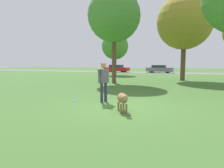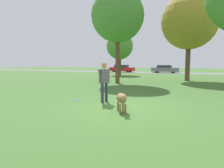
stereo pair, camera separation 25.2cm
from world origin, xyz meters
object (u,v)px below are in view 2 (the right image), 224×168
object	(u,v)px
tree_far_left	(120,46)
parked_car_grey	(165,69)
tree_near_left	(118,16)
parked_car_red	(122,68)
dog	(122,99)
tree_mid_center	(189,22)
frisbee	(75,100)
person	(104,79)

from	to	relation	value
tree_far_left	parked_car_grey	size ratio (longest dim) A/B	1.30
tree_near_left	parked_car_red	xyz separation A→B (m)	(-7.05, 19.25, -4.92)
tree_far_left	dog	bearing A→B (deg)	-67.98
parked_car_grey	tree_far_left	bearing A→B (deg)	-119.12
tree_mid_center	frisbee	bearing A→B (deg)	-107.25
tree_mid_center	parked_car_grey	distance (m)	16.20
tree_near_left	tree_far_left	xyz separation A→B (m)	(-4.05, 10.62, -1.56)
person	tree_near_left	world-z (taller)	tree_near_left
person	parked_car_grey	world-z (taller)	person
frisbee	person	bearing A→B (deg)	10.02
frisbee	tree_far_left	xyz separation A→B (m)	(-5.35, 18.81, 4.02)
person	frisbee	world-z (taller)	person
person	parked_car_grey	distance (m)	27.53
tree_near_left	tree_mid_center	world-z (taller)	tree_mid_center
tree_near_left	tree_mid_center	xyz separation A→B (m)	(5.32, 4.74, -0.03)
person	tree_far_left	size ratio (longest dim) A/B	0.29
frisbee	parked_car_grey	world-z (taller)	parked_car_grey
tree_far_left	parked_car_red	xyz separation A→B (m)	(-3.00, 8.64, -3.36)
tree_near_left	parked_car_grey	size ratio (longest dim) A/B	1.71
tree_mid_center	person	bearing A→B (deg)	-101.82
frisbee	tree_mid_center	size ratio (longest dim) A/B	0.03
person	parked_car_red	bearing A→B (deg)	41.92
tree_mid_center	parked_car_grey	xyz separation A→B (m)	(-4.49, 14.78, -4.89)
parked_car_red	tree_mid_center	bearing A→B (deg)	-46.71
tree_far_left	tree_near_left	bearing A→B (deg)	-69.12
tree_far_left	parked_car_red	bearing A→B (deg)	109.17
dog	tree_far_left	size ratio (longest dim) A/B	0.17
frisbee	tree_mid_center	distance (m)	14.64
dog	tree_near_left	world-z (taller)	tree_near_left
person	frisbee	xyz separation A→B (m)	(-1.36, -0.24, -1.01)
tree_far_left	parked_car_grey	bearing A→B (deg)	61.24
tree_near_left	tree_mid_center	distance (m)	7.13
person	parked_car_grey	bearing A→B (deg)	26.08
tree_near_left	parked_car_red	bearing A→B (deg)	110.12
tree_near_left	dog	bearing A→B (deg)	-66.70
parked_car_grey	person	bearing A→B (deg)	-86.55
dog	tree_near_left	xyz separation A→B (m)	(-4.01, 9.32, 5.12)
person	tree_mid_center	bearing A→B (deg)	10.45
dog	frisbee	distance (m)	2.97
person	tree_near_left	distance (m)	9.56
tree_far_left	parked_car_grey	distance (m)	10.69
parked_car_red	frisbee	bearing A→B (deg)	-70.22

